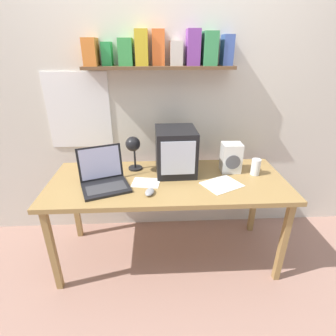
{
  "coord_description": "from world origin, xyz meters",
  "views": [
    {
      "loc": [
        -0.09,
        -1.78,
        1.68
      ],
      "look_at": [
        0.0,
        0.0,
        0.85
      ],
      "focal_mm": 28.0,
      "sensor_mm": 36.0,
      "label": 1
    }
  ],
  "objects_px": {
    "desk_lamp": "(133,147)",
    "open_notebook": "(222,184)",
    "computer_mouse": "(150,192)",
    "loose_paper_near_monitor": "(146,183)",
    "laptop": "(103,177)",
    "crt_monitor": "(176,151)",
    "juice_glass": "(256,168)",
    "corner_desk": "(168,186)",
    "space_heater": "(231,158)"
  },
  "relations": [
    {
      "from": "desk_lamp",
      "to": "open_notebook",
      "type": "xyz_separation_m",
      "value": [
        0.66,
        -0.25,
        -0.21
      ]
    },
    {
      "from": "computer_mouse",
      "to": "loose_paper_near_monitor",
      "type": "height_order",
      "value": "computer_mouse"
    },
    {
      "from": "laptop",
      "to": "computer_mouse",
      "type": "relative_size",
      "value": 3.49
    },
    {
      "from": "crt_monitor",
      "to": "open_notebook",
      "type": "distance_m",
      "value": 0.44
    },
    {
      "from": "open_notebook",
      "to": "computer_mouse",
      "type": "bearing_deg",
      "value": -168.56
    },
    {
      "from": "open_notebook",
      "to": "crt_monitor",
      "type": "bearing_deg",
      "value": 143.97
    },
    {
      "from": "laptop",
      "to": "computer_mouse",
      "type": "xyz_separation_m",
      "value": [
        0.34,
        -0.15,
        -0.05
      ]
    },
    {
      "from": "juice_glass",
      "to": "open_notebook",
      "type": "bearing_deg",
      "value": -152.52
    },
    {
      "from": "desk_lamp",
      "to": "open_notebook",
      "type": "relative_size",
      "value": 0.91
    },
    {
      "from": "crt_monitor",
      "to": "computer_mouse",
      "type": "relative_size",
      "value": 3.08
    },
    {
      "from": "laptop",
      "to": "desk_lamp",
      "type": "xyz_separation_m",
      "value": [
        0.21,
        0.21,
        0.15
      ]
    },
    {
      "from": "crt_monitor",
      "to": "desk_lamp",
      "type": "distance_m",
      "value": 0.34
    },
    {
      "from": "corner_desk",
      "to": "loose_paper_near_monitor",
      "type": "relative_size",
      "value": 8.02
    },
    {
      "from": "juice_glass",
      "to": "open_notebook",
      "type": "height_order",
      "value": "juice_glass"
    },
    {
      "from": "desk_lamp",
      "to": "loose_paper_near_monitor",
      "type": "relative_size",
      "value": 1.35
    },
    {
      "from": "laptop",
      "to": "computer_mouse",
      "type": "distance_m",
      "value": 0.37
    },
    {
      "from": "computer_mouse",
      "to": "loose_paper_near_monitor",
      "type": "xyz_separation_m",
      "value": [
        -0.03,
        0.16,
        -0.01
      ]
    },
    {
      "from": "corner_desk",
      "to": "computer_mouse",
      "type": "height_order",
      "value": "computer_mouse"
    },
    {
      "from": "juice_glass",
      "to": "computer_mouse",
      "type": "bearing_deg",
      "value": -162.38
    },
    {
      "from": "space_heater",
      "to": "loose_paper_near_monitor",
      "type": "distance_m",
      "value": 0.71
    },
    {
      "from": "space_heater",
      "to": "juice_glass",
      "type": "bearing_deg",
      "value": -20.09
    },
    {
      "from": "crt_monitor",
      "to": "computer_mouse",
      "type": "distance_m",
      "value": 0.43
    },
    {
      "from": "crt_monitor",
      "to": "desk_lamp",
      "type": "bearing_deg",
      "value": 175.92
    },
    {
      "from": "corner_desk",
      "to": "space_heater",
      "type": "distance_m",
      "value": 0.56
    },
    {
      "from": "loose_paper_near_monitor",
      "to": "open_notebook",
      "type": "distance_m",
      "value": 0.57
    },
    {
      "from": "juice_glass",
      "to": "computer_mouse",
      "type": "height_order",
      "value": "juice_glass"
    },
    {
      "from": "laptop",
      "to": "loose_paper_near_monitor",
      "type": "xyz_separation_m",
      "value": [
        0.31,
        0.02,
        -0.07
      ]
    },
    {
      "from": "computer_mouse",
      "to": "space_heater",
      "type": "bearing_deg",
      "value": 27.27
    },
    {
      "from": "juice_glass",
      "to": "computer_mouse",
      "type": "distance_m",
      "value": 0.88
    },
    {
      "from": "loose_paper_near_monitor",
      "to": "crt_monitor",
      "type": "bearing_deg",
      "value": 37.61
    },
    {
      "from": "corner_desk",
      "to": "computer_mouse",
      "type": "distance_m",
      "value": 0.26
    },
    {
      "from": "computer_mouse",
      "to": "open_notebook",
      "type": "bearing_deg",
      "value": 11.44
    },
    {
      "from": "juice_glass",
      "to": "loose_paper_near_monitor",
      "type": "distance_m",
      "value": 0.87
    },
    {
      "from": "laptop",
      "to": "space_heater",
      "type": "relative_size",
      "value": 1.71
    },
    {
      "from": "space_heater",
      "to": "crt_monitor",
      "type": "bearing_deg",
      "value": 179.72
    },
    {
      "from": "crt_monitor",
      "to": "laptop",
      "type": "bearing_deg",
      "value": -161.79
    },
    {
      "from": "computer_mouse",
      "to": "open_notebook",
      "type": "distance_m",
      "value": 0.54
    },
    {
      "from": "space_heater",
      "to": "computer_mouse",
      "type": "height_order",
      "value": "space_heater"
    },
    {
      "from": "computer_mouse",
      "to": "crt_monitor",
      "type": "bearing_deg",
      "value": 59.23
    },
    {
      "from": "computer_mouse",
      "to": "open_notebook",
      "type": "relative_size",
      "value": 0.35
    },
    {
      "from": "crt_monitor",
      "to": "corner_desk",
      "type": "bearing_deg",
      "value": -117.68
    },
    {
      "from": "crt_monitor",
      "to": "space_heater",
      "type": "bearing_deg",
      "value": -2.94
    },
    {
      "from": "space_heater",
      "to": "loose_paper_near_monitor",
      "type": "relative_size",
      "value": 1.06
    },
    {
      "from": "crt_monitor",
      "to": "laptop",
      "type": "xyz_separation_m",
      "value": [
        -0.54,
        -0.2,
        -0.11
      ]
    },
    {
      "from": "computer_mouse",
      "to": "laptop",
      "type": "bearing_deg",
      "value": 156.25
    },
    {
      "from": "loose_paper_near_monitor",
      "to": "space_heater",
      "type": "bearing_deg",
      "value": 14.17
    },
    {
      "from": "desk_lamp",
      "to": "computer_mouse",
      "type": "distance_m",
      "value": 0.43
    },
    {
      "from": "corner_desk",
      "to": "open_notebook",
      "type": "bearing_deg",
      "value": -14.03
    },
    {
      "from": "crt_monitor",
      "to": "loose_paper_near_monitor",
      "type": "bearing_deg",
      "value": -144.14
    },
    {
      "from": "corner_desk",
      "to": "computer_mouse",
      "type": "xyz_separation_m",
      "value": [
        -0.14,
        -0.21,
        0.07
      ]
    }
  ]
}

